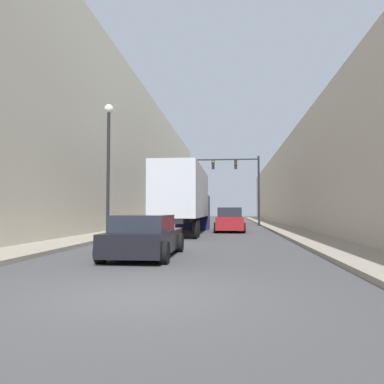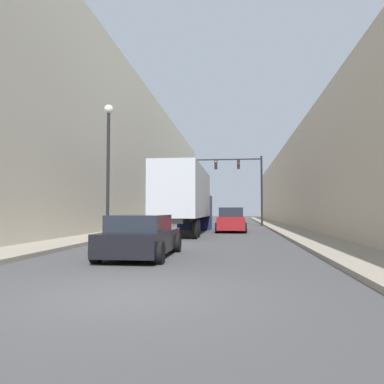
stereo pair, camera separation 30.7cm
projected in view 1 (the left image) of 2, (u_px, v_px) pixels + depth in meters
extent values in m
plane|color=#424244|center=(138.00, 296.00, 6.55)|extent=(200.00, 200.00, 0.00)
cube|color=gray|center=(273.00, 226.00, 35.77)|extent=(2.25, 80.00, 0.15)
cube|color=gray|center=(158.00, 225.00, 36.94)|extent=(2.25, 80.00, 0.15)
cube|color=beige|center=(317.00, 183.00, 35.54)|extent=(6.00, 80.00, 8.18)
cube|color=#BCB29E|center=(118.00, 158.00, 37.71)|extent=(6.00, 80.00, 13.59)
cube|color=#B2B7C1|center=(183.00, 193.00, 23.75)|extent=(2.54, 9.94, 3.06)
cube|color=black|center=(183.00, 219.00, 23.66)|extent=(1.27, 9.94, 0.24)
cube|color=navy|center=(193.00, 213.00, 29.91)|extent=(2.54, 2.60, 2.68)
cylinder|color=black|center=(153.00, 229.00, 20.02)|extent=(0.25, 1.00, 1.00)
cylinder|color=black|center=(195.00, 229.00, 19.78)|extent=(0.25, 1.00, 1.00)
cylinder|color=black|center=(158.00, 228.00, 21.21)|extent=(0.25, 1.00, 1.00)
cylinder|color=black|center=(197.00, 228.00, 20.97)|extent=(0.25, 1.00, 1.00)
cylinder|color=black|center=(179.00, 223.00, 29.98)|extent=(0.25, 1.00, 1.00)
cylinder|color=black|center=(207.00, 223.00, 29.75)|extent=(0.25, 1.00, 1.00)
cube|color=black|center=(145.00, 241.00, 12.14)|extent=(1.83, 4.41, 0.67)
cube|color=#1E232D|center=(144.00, 223.00, 11.95)|extent=(1.61, 2.42, 0.51)
cylinder|color=black|center=(130.00, 243.00, 13.72)|extent=(0.25, 0.64, 0.64)
cylinder|color=black|center=(179.00, 243.00, 13.53)|extent=(0.25, 0.64, 0.64)
cylinder|color=black|center=(101.00, 252.00, 10.63)|extent=(0.25, 0.64, 0.64)
cylinder|color=black|center=(164.00, 253.00, 10.44)|extent=(0.25, 0.64, 0.64)
cube|color=maroon|center=(230.00, 223.00, 26.62)|extent=(1.85, 4.77, 0.88)
cube|color=#1E232D|center=(230.00, 212.00, 26.42)|extent=(1.63, 2.62, 0.64)
cylinder|color=black|center=(218.00, 226.00, 28.38)|extent=(0.25, 0.70, 0.70)
cylinder|color=black|center=(242.00, 226.00, 28.18)|extent=(0.25, 0.70, 0.70)
cylinder|color=black|center=(216.00, 228.00, 24.93)|extent=(0.25, 0.70, 0.70)
cylinder|color=black|center=(244.00, 228.00, 24.74)|extent=(0.25, 0.70, 0.70)
cylinder|color=black|center=(259.00, 191.00, 37.03)|extent=(0.20, 0.20, 6.93)
cube|color=black|center=(224.00, 160.00, 37.54)|extent=(6.78, 0.12, 0.12)
cube|color=black|center=(236.00, 164.00, 37.40)|extent=(0.30, 0.24, 0.90)
sphere|color=red|center=(236.00, 164.00, 37.26)|extent=(0.18, 0.18, 0.18)
cube|color=black|center=(213.00, 165.00, 37.63)|extent=(0.30, 0.24, 0.90)
sphere|color=gold|center=(213.00, 162.00, 37.51)|extent=(0.18, 0.18, 0.18)
cylinder|color=black|center=(108.00, 176.00, 18.29)|extent=(0.16, 0.16, 6.37)
sphere|color=silver|center=(109.00, 109.00, 18.45)|extent=(0.44, 0.44, 0.44)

